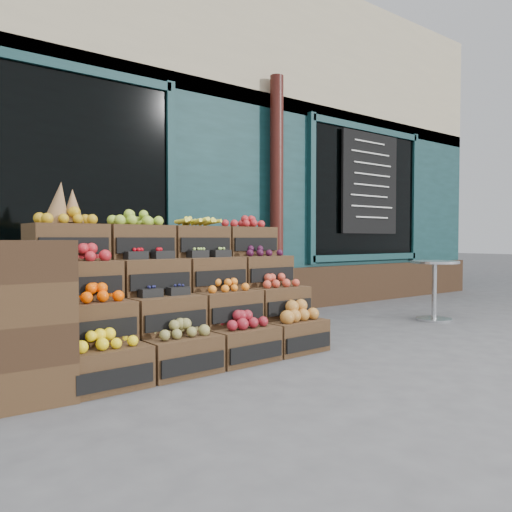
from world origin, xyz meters
TOP-DOWN VIEW (x-y plane):
  - ground at (0.00, 0.00)m, footprint 60.00×60.00m
  - shop_facade at (0.00, 5.11)m, footprint 12.00×6.24m
  - crate_display at (-1.05, 0.67)m, footprint 2.37×1.20m
  - spare_crates at (-2.40, 0.14)m, footprint 0.52×0.37m
  - bistro_table at (2.38, 0.41)m, footprint 0.59×0.59m
  - shopkeeper at (-1.70, 2.77)m, footprint 0.71×0.48m

SIDE VIEW (x-z plane):
  - ground at x=0.00m, z-range 0.00..0.00m
  - crate_display at x=-1.05m, z-range -0.28..1.18m
  - bistro_table at x=2.38m, z-range 0.09..0.83m
  - spare_crates at x=-2.40m, z-range 0.00..1.01m
  - shopkeeper at x=-1.70m, z-range 0.00..1.92m
  - shop_facade at x=0.00m, z-range 0.00..4.80m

